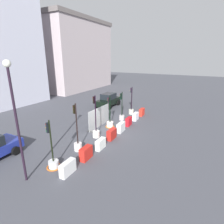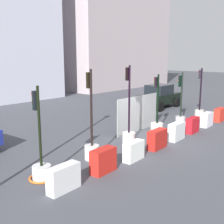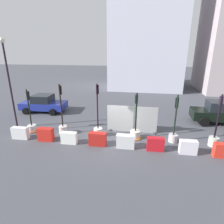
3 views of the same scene
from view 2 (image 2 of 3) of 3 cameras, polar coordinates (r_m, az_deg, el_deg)
The scene contains 18 objects.
ground_plane at distance 14.12m, azimuth 7.43°, elevation -5.51°, with size 120.00×120.00×0.00m, color #464850.
traffic_light_0 at distance 9.85m, azimuth -14.04°, elevation -10.38°, with size 0.88×0.88×3.13m.
traffic_light_1 at distance 11.28m, azimuth -4.11°, elevation -6.25°, with size 0.58×0.58×3.56m.
traffic_light_2 at distance 13.18m, azimuth 3.39°, elevation -3.77°, with size 0.60×0.60×3.64m.
traffic_light_3 at distance 15.32m, azimuth 8.99°, elevation -2.50°, with size 0.88×0.88×3.11m.
traffic_light_4 at distance 17.30m, azimuth 13.57°, elevation -0.26°, with size 0.57×0.57×3.11m.
traffic_light_5 at distance 19.39m, azimuth 17.15°, elevation 0.58°, with size 0.59×0.59×3.28m.
construction_barrier_0 at distance 8.94m, azimuth -9.69°, elevation -12.98°, with size 1.10×0.42×0.81m.
construction_barrier_1 at distance 10.10m, azimuth -1.78°, elevation -9.74°, with size 1.01×0.47×0.86m.
construction_barrier_2 at distance 11.26m, azimuth 4.38°, elevation -7.79°, with size 1.00×0.40×0.76m.
construction_barrier_3 at distance 12.75m, azimuth 9.07°, elevation -5.42°, with size 1.09×0.46×0.84m.
construction_barrier_4 at distance 14.20m, azimuth 12.84°, elevation -3.83°, with size 1.10×0.44×0.85m.
construction_barrier_5 at distance 15.74m, azimuth 15.87°, elevation -2.54°, with size 1.01×0.40×0.83m.
construction_barrier_6 at distance 17.37m, azimuth 18.51°, elevation -1.44°, with size 0.97×0.45×0.82m.
construction_barrier_7 at distance 19.04m, azimuth 20.78°, elevation -0.51°, with size 1.03×0.42×0.83m.
car_black_sedan at distance 22.64m, azimuth 9.37°, elevation 3.10°, with size 4.17×2.10×1.83m.
building_corner_block at distance 39.03m, azimuth -0.80°, elevation 15.57°, with size 16.92×9.39×13.93m.
site_fence_panel at distance 15.48m, azimuth 5.27°, elevation -0.48°, with size 3.57×0.50×1.93m.
Camera 2 is at (-11.35, -7.36, 4.05)m, focal length 45.51 mm.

